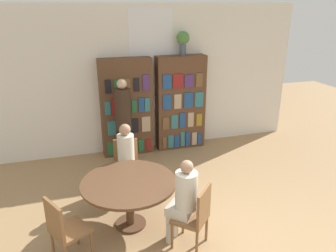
# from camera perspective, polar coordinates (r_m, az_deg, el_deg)

# --- Properties ---
(wall_back) EXTENTS (6.40, 0.07, 3.00)m
(wall_back) POSITION_cam_1_polar(r_m,az_deg,el_deg) (6.89, -2.91, 8.16)
(wall_back) COLOR silver
(wall_back) RESTS_ON ground_plane
(bookshelf_left) EXTENTS (1.04, 0.34, 1.99)m
(bookshelf_left) POSITION_cam_1_polar(r_m,az_deg,el_deg) (6.72, -7.23, 3.19)
(bookshelf_left) COLOR brown
(bookshelf_left) RESTS_ON ground_plane
(bookshelf_right) EXTENTS (1.04, 0.34, 1.99)m
(bookshelf_right) POSITION_cam_1_polar(r_m,az_deg,el_deg) (6.99, 2.18, 4.03)
(bookshelf_right) COLOR brown
(bookshelf_right) RESTS_ON ground_plane
(flower_vase) EXTENTS (0.26, 0.26, 0.48)m
(flower_vase) POSITION_cam_1_polar(r_m,az_deg,el_deg) (6.76, 2.61, 14.74)
(flower_vase) COLOR #475166
(flower_vase) RESTS_ON bookshelf_right
(reading_table) EXTENTS (1.31, 1.31, 0.70)m
(reading_table) POSITION_cam_1_polar(r_m,az_deg,el_deg) (4.60, -6.80, -10.64)
(reading_table) COLOR brown
(reading_table) RESTS_ON ground_plane
(chair_near_camera) EXTENTS (0.54, 0.54, 0.87)m
(chair_near_camera) POSITION_cam_1_polar(r_m,az_deg,el_deg) (4.24, -17.68, -16.55)
(chair_near_camera) COLOR brown
(chair_near_camera) RESTS_ON ground_plane
(chair_left_side) EXTENTS (0.45, 0.45, 0.87)m
(chair_left_side) POSITION_cam_1_polar(r_m,az_deg,el_deg) (5.53, -7.26, -6.43)
(chair_left_side) COLOR brown
(chair_left_side) RESTS_ON ground_plane
(chair_far_side) EXTENTS (0.57, 0.57, 0.87)m
(chair_far_side) POSITION_cam_1_polar(r_m,az_deg,el_deg) (4.28, 4.87, -15.15)
(chair_far_side) COLOR brown
(chair_far_side) RESTS_ON ground_plane
(seated_reader_left) EXTENTS (0.31, 0.39, 1.22)m
(seated_reader_left) POSITION_cam_1_polar(r_m,az_deg,el_deg) (5.28, -7.28, -5.26)
(seated_reader_left) COLOR beige
(seated_reader_left) RESTS_ON ground_plane
(seated_reader_right) EXTENTS (0.42, 0.42, 1.21)m
(seated_reader_right) POSITION_cam_1_polar(r_m,az_deg,el_deg) (4.22, 2.66, -12.31)
(seated_reader_right) COLOR beige
(seated_reader_right) RESTS_ON ground_plane
(librarian_standing) EXTENTS (0.30, 0.57, 1.70)m
(librarian_standing) POSITION_cam_1_polar(r_m,az_deg,el_deg) (6.21, -7.79, 2.16)
(librarian_standing) COLOR #332319
(librarian_standing) RESTS_ON ground_plane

